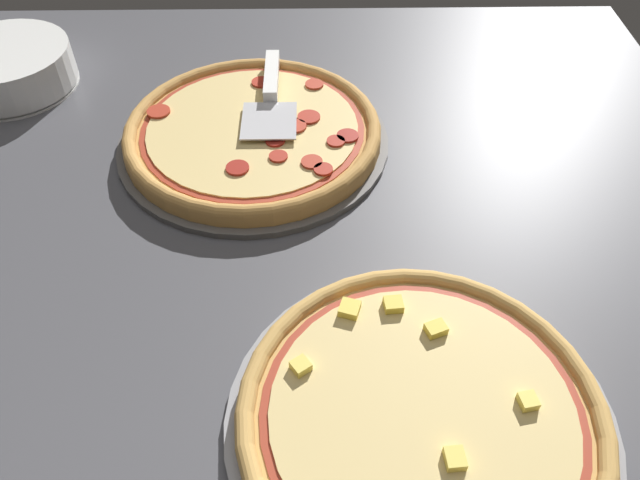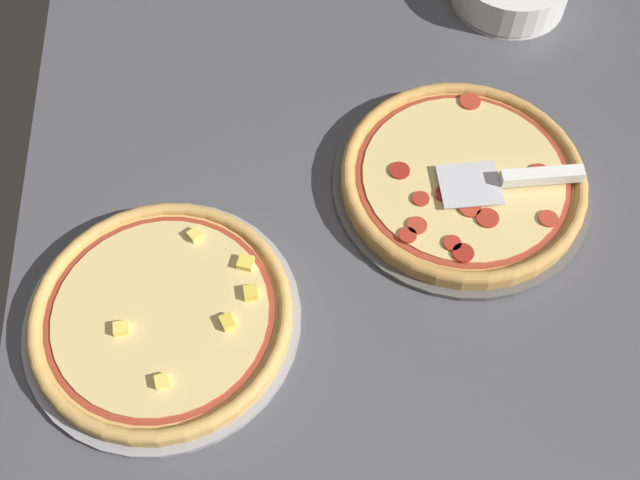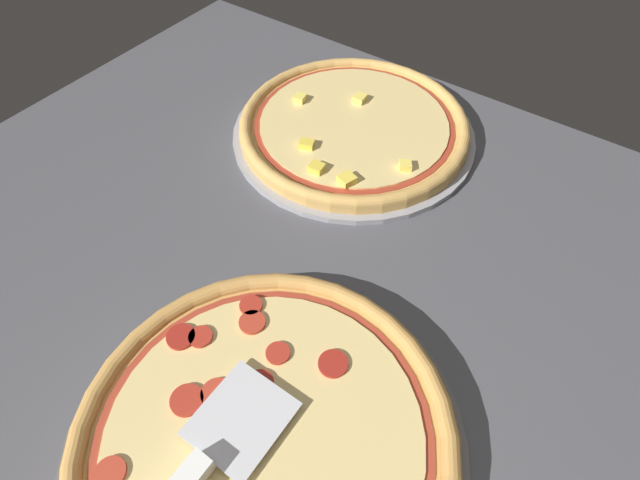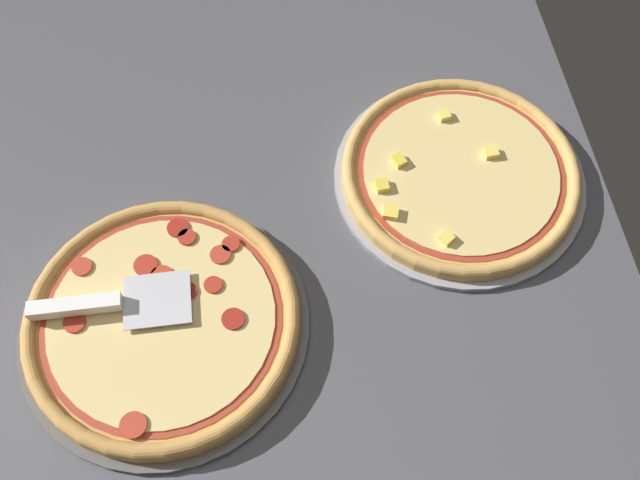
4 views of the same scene
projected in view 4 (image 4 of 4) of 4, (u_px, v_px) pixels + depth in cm
name	position (u px, v px, depth cm)	size (l,w,h in cm)	color
ground_plane	(252.00, 306.00, 112.32)	(138.91, 117.27, 3.60)	#4C4C51
pizza_pan_front	(165.00, 326.00, 108.26)	(42.07, 42.07, 1.00)	#565451
pizza_front	(162.00, 320.00, 106.49)	(39.54, 39.54, 3.05)	#C68E47
pizza_pan_back	(459.00, 178.00, 121.07)	(40.55, 40.55, 1.00)	#939399
pizza_back	(460.00, 172.00, 119.54)	(38.12, 38.12, 2.98)	tan
serving_spatula	(96.00, 303.00, 105.29)	(8.40, 22.68, 2.00)	silver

